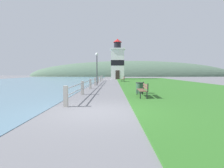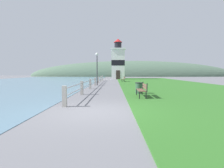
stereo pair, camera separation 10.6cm
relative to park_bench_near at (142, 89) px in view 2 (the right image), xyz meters
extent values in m
plane|color=slate|center=(-2.56, -3.89, -0.54)|extent=(160.00, 160.00, 0.00)
cube|color=#2D6623|center=(4.97, 11.78, -0.51)|extent=(12.00, 47.02, 0.06)
cube|color=slate|center=(-16.59, 11.78, -0.53)|extent=(24.00, 75.24, 0.01)
cube|color=#A8A399|center=(-3.99, -2.89, -0.06)|extent=(0.18, 0.18, 0.96)
cube|color=#A8A399|center=(-3.99, 1.38, -0.06)|extent=(0.18, 0.18, 0.96)
cube|color=#A8A399|center=(-3.99, 5.66, -0.06)|extent=(0.18, 0.18, 0.96)
cube|color=#A8A399|center=(-3.99, 9.93, -0.06)|extent=(0.18, 0.18, 0.96)
cube|color=#A8A399|center=(-3.99, 14.21, -0.06)|extent=(0.18, 0.18, 0.96)
cube|color=#A8A399|center=(-3.99, 18.48, -0.06)|extent=(0.18, 0.18, 0.96)
cube|color=#A8A399|center=(-3.99, 22.75, -0.06)|extent=(0.18, 0.18, 0.96)
cylinder|color=#B2B2B7|center=(-3.99, 9.93, 0.27)|extent=(0.06, 25.65, 0.06)
cylinder|color=#B2B2B7|center=(-3.99, 9.93, -0.06)|extent=(0.06, 25.65, 0.06)
cube|color=brown|center=(-0.24, 0.01, -0.07)|extent=(0.17, 1.79, 0.04)
cube|color=brown|center=(-0.09, 0.00, -0.07)|extent=(0.17, 1.79, 0.04)
cube|color=brown|center=(0.06, 0.00, -0.07)|extent=(0.17, 1.79, 0.04)
cube|color=brown|center=(0.14, 0.00, 0.25)|extent=(0.11, 1.79, 0.11)
cube|color=brown|center=(0.14, 0.00, 0.09)|extent=(0.11, 1.79, 0.11)
cube|color=black|center=(-0.30, -0.86, -0.31)|extent=(0.05, 0.05, 0.45)
cube|color=black|center=(-0.25, 0.88, -0.31)|extent=(0.05, 0.05, 0.45)
cube|color=black|center=(0.07, -0.87, -0.31)|extent=(0.05, 0.05, 0.45)
cube|color=black|center=(0.12, 0.87, -0.31)|extent=(0.05, 0.05, 0.45)
cube|color=black|center=(0.12, -0.87, 0.16)|extent=(0.05, 0.05, 0.49)
cube|color=black|center=(0.17, 0.87, 0.16)|extent=(0.05, 0.05, 0.49)
cube|color=brown|center=(-0.45, 17.51, -0.07)|extent=(0.18, 1.69, 0.04)
cube|color=brown|center=(-0.31, 17.52, -0.07)|extent=(0.18, 1.69, 0.04)
cube|color=brown|center=(-0.16, 17.52, -0.07)|extent=(0.18, 1.69, 0.04)
cube|color=brown|center=(-0.07, 17.53, 0.25)|extent=(0.12, 1.69, 0.11)
cube|color=brown|center=(-0.07, 17.53, 0.09)|extent=(0.12, 1.69, 0.11)
cube|color=black|center=(-0.46, 16.69, -0.31)|extent=(0.05, 0.05, 0.45)
cube|color=black|center=(-0.52, 18.33, -0.31)|extent=(0.05, 0.05, 0.45)
cube|color=black|center=(-0.09, 16.71, -0.31)|extent=(0.05, 0.05, 0.45)
cube|color=black|center=(-0.15, 18.34, -0.31)|extent=(0.05, 0.05, 0.45)
cube|color=black|center=(-0.04, 16.71, 0.16)|extent=(0.05, 0.05, 0.49)
cube|color=black|center=(-0.10, 18.35, 0.16)|extent=(0.05, 0.05, 0.49)
cube|color=white|center=(-0.88, 29.32, 2.80)|extent=(2.90, 2.90, 6.67)
cube|color=black|center=(-0.88, 29.32, 3.13)|extent=(2.94, 2.94, 1.20)
cube|color=white|center=(-0.88, 29.32, 6.26)|extent=(3.33, 3.33, 0.25)
cylinder|color=black|center=(-0.88, 29.32, 7.10)|extent=(1.59, 1.59, 1.42)
cone|color=red|center=(-0.88, 29.32, 8.20)|extent=(1.99, 1.99, 0.78)
cube|color=#332823|center=(-0.88, 27.85, 0.46)|extent=(0.90, 0.06, 2.00)
cylinder|color=#2D5138|center=(0.04, 1.74, -0.14)|extent=(0.50, 0.50, 0.80)
cylinder|color=black|center=(0.04, 1.74, 0.28)|extent=(0.54, 0.54, 0.04)
cylinder|color=#333338|center=(-3.84, 10.75, 1.26)|extent=(0.12, 0.12, 3.60)
sphere|color=white|center=(-3.84, 10.75, 3.24)|extent=(0.36, 0.36, 0.36)
ellipsoid|color=#4C6651|center=(5.44, 57.46, -0.54)|extent=(80.00, 16.00, 12.00)
camera|label=1|loc=(-1.84, -10.70, 1.02)|focal=28.00mm
camera|label=2|loc=(-1.74, -10.70, 1.02)|focal=28.00mm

